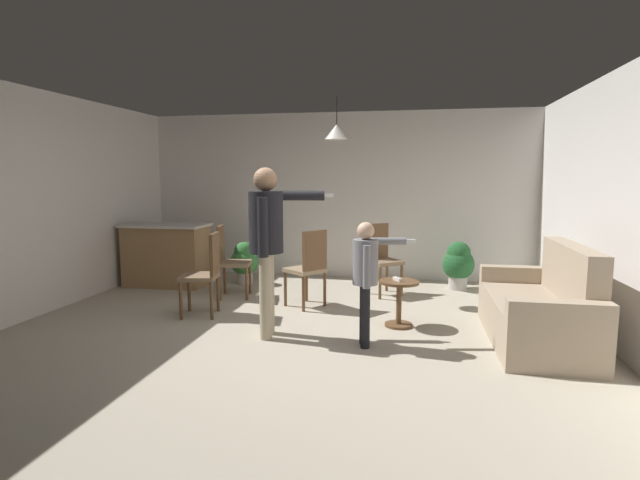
# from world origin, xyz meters

# --- Properties ---
(ground) EXTENTS (7.68, 7.68, 0.00)m
(ground) POSITION_xyz_m (0.00, 0.00, 0.00)
(ground) COLOR #B2A893
(wall_back) EXTENTS (6.40, 0.10, 2.70)m
(wall_back) POSITION_xyz_m (0.00, 3.20, 1.35)
(wall_back) COLOR silver
(wall_back) RESTS_ON ground
(wall_left) EXTENTS (0.10, 6.40, 2.70)m
(wall_left) POSITION_xyz_m (-3.20, 0.00, 1.35)
(wall_left) COLOR silver
(wall_left) RESTS_ON ground
(wall_right) EXTENTS (0.10, 6.40, 2.70)m
(wall_right) POSITION_xyz_m (3.20, 0.00, 1.35)
(wall_right) COLOR silver
(wall_right) RESTS_ON ground
(couch_floral) EXTENTS (0.86, 1.80, 1.00)m
(couch_floral) POSITION_xyz_m (2.53, 0.26, 0.33)
(couch_floral) COLOR tan
(couch_floral) RESTS_ON ground
(kitchen_counter) EXTENTS (1.26, 0.66, 0.95)m
(kitchen_counter) POSITION_xyz_m (-2.45, 1.99, 0.48)
(kitchen_counter) COLOR #99754C
(kitchen_counter) RESTS_ON ground
(side_table_by_couch) EXTENTS (0.44, 0.44, 0.52)m
(side_table_by_couch) POSITION_xyz_m (1.12, 0.54, 0.33)
(side_table_by_couch) COLOR brown
(side_table_by_couch) RESTS_ON ground
(person_adult) EXTENTS (0.83, 0.59, 1.76)m
(person_adult) POSITION_xyz_m (-0.21, -0.06, 1.09)
(person_adult) COLOR tan
(person_adult) RESTS_ON ground
(person_child) EXTENTS (0.60, 0.43, 1.23)m
(person_child) POSITION_xyz_m (0.81, -0.17, 0.76)
(person_child) COLOR black
(person_child) RESTS_ON ground
(dining_chair_by_counter) EXTENTS (0.59, 0.59, 1.00)m
(dining_chair_by_counter) POSITION_xyz_m (-0.04, 1.13, 0.55)
(dining_chair_by_counter) COLOR brown
(dining_chair_by_counter) RESTS_ON ground
(dining_chair_near_wall) EXTENTS (0.49, 0.49, 1.00)m
(dining_chair_near_wall) POSITION_xyz_m (-1.18, 0.55, 0.55)
(dining_chair_near_wall) COLOR brown
(dining_chair_near_wall) RESTS_ON ground
(dining_chair_centre_back) EXTENTS (0.59, 0.59, 1.00)m
(dining_chair_centre_back) POSITION_xyz_m (0.81, 2.04, 0.55)
(dining_chair_centre_back) COLOR brown
(dining_chair_centre_back) RESTS_ON ground
(dining_chair_spare) EXTENTS (0.49, 0.49, 1.00)m
(dining_chair_spare) POSITION_xyz_m (-1.23, 1.46, 0.55)
(dining_chair_spare) COLOR brown
(dining_chair_spare) RESTS_ON ground
(potted_plant_corner) EXTENTS (0.47, 0.47, 0.71)m
(potted_plant_corner) POSITION_xyz_m (1.92, 2.55, 0.39)
(potted_plant_corner) COLOR #B7B2AD
(potted_plant_corner) RESTS_ON ground
(potted_plant_by_wall) EXTENTS (0.43, 0.43, 0.66)m
(potted_plant_by_wall) POSITION_xyz_m (-1.32, 2.33, 0.36)
(potted_plant_by_wall) COLOR #B7B2AD
(potted_plant_by_wall) RESTS_ON ground
(spare_remote_on_table) EXTENTS (0.11, 0.13, 0.04)m
(spare_remote_on_table) POSITION_xyz_m (1.09, 0.53, 0.54)
(spare_remote_on_table) COLOR white
(spare_remote_on_table) RESTS_ON side_table_by_couch
(ceiling_light_pendant) EXTENTS (0.32, 0.32, 0.55)m
(ceiling_light_pendant) POSITION_xyz_m (0.23, 1.65, 2.25)
(ceiling_light_pendant) COLOR silver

